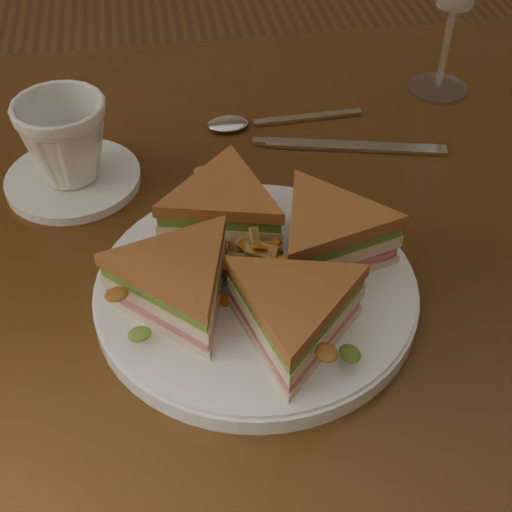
# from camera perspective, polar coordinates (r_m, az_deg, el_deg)

# --- Properties ---
(table) EXTENTS (1.20, 0.80, 0.75)m
(table) POSITION_cam_1_polar(r_m,az_deg,el_deg) (0.76, -0.57, -3.33)
(table) COLOR #331D0B
(table) RESTS_ON ground
(plate) EXTENTS (0.28, 0.28, 0.02)m
(plate) POSITION_cam_1_polar(r_m,az_deg,el_deg) (0.62, -0.00, -2.83)
(plate) COLOR white
(plate) RESTS_ON table
(sandwich_wedges) EXTENTS (0.29, 0.29, 0.06)m
(sandwich_wedges) POSITION_cam_1_polar(r_m,az_deg,el_deg) (0.60, 0.00, -0.35)
(sandwich_wedges) COLOR beige
(sandwich_wedges) RESTS_ON plate
(crisps_mound) EXTENTS (0.09, 0.09, 0.05)m
(crisps_mound) POSITION_cam_1_polar(r_m,az_deg,el_deg) (0.60, -0.00, -0.63)
(crisps_mound) COLOR #C96319
(crisps_mound) RESTS_ON plate
(spoon) EXTENTS (0.18, 0.03, 0.01)m
(spoon) POSITION_cam_1_polar(r_m,az_deg,el_deg) (0.84, -0.69, 10.61)
(spoon) COLOR silver
(spoon) RESTS_ON table
(knife) EXTENTS (0.21, 0.06, 0.00)m
(knife) POSITION_cam_1_polar(r_m,az_deg,el_deg) (0.81, 6.93, 8.70)
(knife) COLOR silver
(knife) RESTS_ON table
(saucer) EXTENTS (0.14, 0.14, 0.01)m
(saucer) POSITION_cam_1_polar(r_m,az_deg,el_deg) (0.77, -14.40, 5.98)
(saucer) COLOR white
(saucer) RESTS_ON table
(coffee_cup) EXTENTS (0.10, 0.10, 0.09)m
(coffee_cup) POSITION_cam_1_polar(r_m,az_deg,el_deg) (0.74, -15.03, 8.92)
(coffee_cup) COLOR white
(coffee_cup) RESTS_ON saucer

